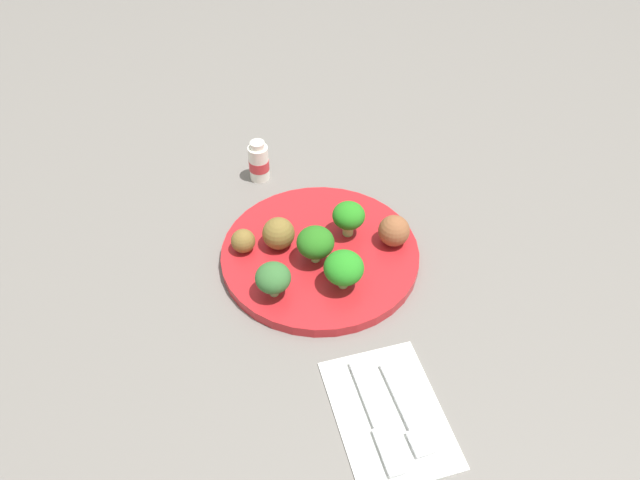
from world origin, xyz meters
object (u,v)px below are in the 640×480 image
Objects in this scene: meatball_back_right at (279,233)px; yogurt_bottle at (259,162)px; broccoli_floret_center at (315,243)px; meatball_front_right at (243,241)px; broccoli_floret_front_left at (349,216)px; fork at (407,412)px; meatball_far_rim at (394,231)px; plate at (320,254)px; knife at (376,420)px; napkin at (389,413)px; broccoli_floret_back_left at (344,268)px; broccoli_floret_mid_right at (273,278)px.

yogurt_bottle reaches higher than meatball_back_right.
broccoli_floret_center is 1.60× the size of meatball_front_right.
broccoli_floret_front_left reaches higher than fork.
fork is (0.30, 0.06, -0.03)m from meatball_back_right.
broccoli_floret_front_left is 0.29m from fork.
meatball_far_rim is at bearing 74.44° from meatball_front_right.
knife is at bearing -5.92° from plate.
fork is at bearing 19.85° from meatball_front_right.
fork reaches higher than napkin.
broccoli_floret_back_left reaches higher than fork.
knife is (0.30, 0.07, -0.03)m from meatball_front_right.
napkin is at bearing -25.34° from meatball_far_rim.
meatball_far_rim reaches higher than meatball_front_right.
meatball_far_rim is (0.05, 0.15, -0.00)m from meatball_back_right.
fork is at bearing 4.87° from yogurt_bottle.
plate is 0.27m from fork.
broccoli_floret_mid_right is 1.11× the size of meatball_far_rim.
broccoli_floret_front_left is 0.45× the size of fork.
broccoli_floret_front_left is 1.09× the size of broccoli_floret_mid_right.
broccoli_floret_center reaches higher than meatball_far_rim.
meatball_back_right reaches higher than plate.
napkin is at bearing -11.98° from broccoli_floret_front_left.
plate is 2.32× the size of fork.
meatball_back_right is 0.31× the size of knife.
meatball_far_rim is at bearing 154.66° from napkin.
meatball_back_right is at bearing 159.08° from broccoli_floret_mid_right.
meatball_front_right is 0.18m from yogurt_bottle.
meatball_far_rim is 0.28m from knife.
broccoli_floret_front_left is at bearing -125.18° from meatball_far_rim.
meatball_back_right is (-0.01, -0.10, -0.01)m from broccoli_floret_front_left.
yogurt_bottle is (-0.17, 0.07, -0.00)m from meatball_front_right.
meatball_back_right is at bearing -171.57° from napkin.
meatball_far_rim reaches higher than napkin.
broccoli_floret_back_left is at bearing 169.87° from knife.
broccoli_floret_front_left reaches higher than meatball_front_right.
yogurt_bottle reaches higher than broccoli_floret_mid_right.
meatball_back_right reaches higher than meatball_front_right.
broccoli_floret_center is 0.25m from napkin.
broccoli_floret_mid_right is at bearing -56.48° from plate.
fork is at bearing 1.89° from plate.
yogurt_bottle reaches higher than meatball_front_right.
yogurt_bottle reaches higher than plate.
broccoli_floret_center is at bearing 176.50° from knife.
knife is (0.25, -0.02, -0.04)m from broccoli_floret_center.
napkin is 2.42× the size of yogurt_bottle.
fork is (0.27, 0.01, -0.00)m from plate.
yogurt_bottle is (-0.47, -0.00, 0.02)m from knife.
knife is at bearing 13.74° from meatball_front_right.
napkin is at bearing 8.43° from meatball_back_right.
broccoli_floret_center is 1.10× the size of broccoli_floret_mid_right.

